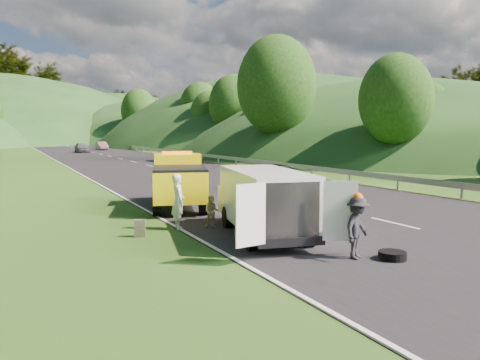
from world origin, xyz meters
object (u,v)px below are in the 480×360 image
tow_truck (178,181)px  woman (179,229)px  worker (357,259)px  suitcase (140,228)px  white_van (264,199)px  passing_suv (277,193)px  child (212,228)px  spare_tire (392,260)px

tow_truck → woman: size_ratio=3.17×
worker → suitcase: worker is taller
tow_truck → white_van: 6.24m
white_van → passing_suv: white_van is taller
child → passing_suv: bearing=73.9°
worker → spare_tire: worker is taller
tow_truck → passing_suv: bearing=35.8°
white_van → suitcase: (-3.37, 1.60, -0.88)m
tow_truck → woman: (-1.46, -4.12, -1.13)m
white_van → woman: 3.09m
tow_truck → white_van: bearing=-67.9°
worker → woman: bearing=89.1°
woman → passing_suv: size_ratio=0.35×
tow_truck → passing_suv: size_ratio=1.10×
spare_tire → passing_suv: size_ratio=0.13×
child → passing_suv: 9.05m
woman → child: size_ratio=1.70×
tow_truck → worker: bearing=-64.9°
tow_truck → woman: bearing=-92.1°
child → passing_suv: (6.40, 6.40, 0.00)m
white_van → spare_tire: 4.19m
tow_truck → suitcase: (-2.86, -4.62, -0.86)m
white_van → worker: size_ratio=3.89×
tow_truck → passing_suv: 6.42m
white_van → spare_tire: white_van is taller
worker → passing_suv: 12.43m
tow_truck → white_van: size_ratio=0.94×
tow_truck → white_van: (0.51, -6.22, 0.01)m
white_van → tow_truck: bearing=108.0°
white_van → worker: (0.78, -3.29, -1.14)m
child → worker: (1.69, -5.11, 0.00)m
tow_truck → spare_tire: bearing=-61.1°
white_van → worker: bearing=-63.4°
woman → passing_suv: bearing=-43.6°
tow_truck → passing_suv: tow_truck is taller
passing_suv → child: bearing=-140.3°
woman → passing_suv: (7.46, 6.12, 0.00)m
worker → child: bearing=80.3°
child → spare_tire: bearing=-37.4°
suitcase → child: bearing=5.1°
woman → spare_tire: size_ratio=2.64×
tow_truck → suitcase: bearing=-104.4°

